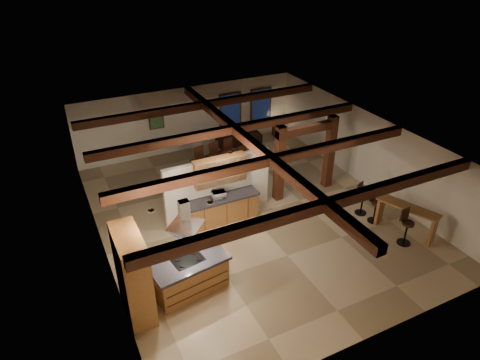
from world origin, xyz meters
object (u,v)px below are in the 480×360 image
(kitchen_island, at_px, (189,274))
(bar_counter, at_px, (407,215))
(dining_table, at_px, (221,166))
(sofa, at_px, (239,137))

(kitchen_island, relative_size, bar_counter, 1.11)
(kitchen_island, relative_size, dining_table, 1.25)
(kitchen_island, xyz_separation_m, bar_counter, (7.22, -0.68, 0.18))
(kitchen_island, bearing_deg, dining_table, 58.76)
(bar_counter, bearing_deg, sofa, 101.83)
(dining_table, xyz_separation_m, bar_counter, (3.74, -6.41, 0.38))
(dining_table, height_order, bar_counter, bar_counter)
(kitchen_island, height_order, sofa, kitchen_island)
(sofa, relative_size, bar_counter, 1.03)
(kitchen_island, bearing_deg, bar_counter, -5.36)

